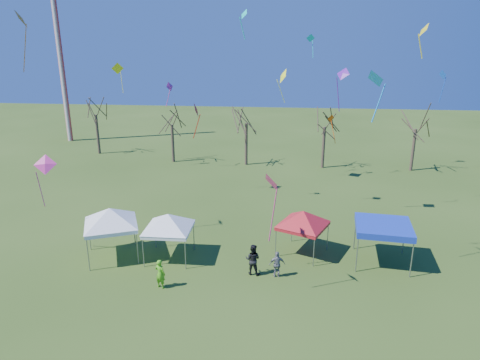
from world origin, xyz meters
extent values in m
plane|color=#304917|center=(0.00, 0.00, 0.00)|extent=(140.00, 140.00, 0.00)
cylinder|color=silver|center=(-28.00, 34.00, 12.50)|extent=(0.70, 0.70, 25.00)
cylinder|color=#3D2D21|center=(-20.85, 27.38, 2.39)|extent=(0.32, 0.32, 4.78)
cylinder|color=#3D2D21|center=(-10.77, 24.65, 2.14)|extent=(0.32, 0.32, 4.28)
cylinder|color=#3D2D21|center=(-2.37, 24.38, 2.32)|extent=(0.32, 0.32, 4.64)
cylinder|color=#3D2D21|center=(6.03, 24.04, 2.24)|extent=(0.32, 0.32, 4.49)
cylinder|color=#3D2D21|center=(15.36, 24.00, 2.24)|extent=(0.32, 0.32, 4.47)
cylinder|color=gray|center=(-9.34, -0.08, 1.02)|extent=(0.06, 0.06, 2.03)
cylinder|color=gray|center=(-10.48, 2.53, 1.02)|extent=(0.06, 0.06, 2.03)
cylinder|color=gray|center=(-6.73, 1.06, 1.02)|extent=(0.06, 0.06, 2.03)
cylinder|color=gray|center=(-7.86, 3.67, 1.02)|extent=(0.06, 0.06, 2.03)
cube|color=white|center=(-8.60, 1.79, 2.16)|extent=(4.02, 4.02, 0.24)
pyramid|color=white|center=(-8.60, 1.79, 3.30)|extent=(3.96, 3.96, 1.02)
cylinder|color=gray|center=(-6.26, 0.72, 0.92)|extent=(0.06, 0.06, 1.84)
cylinder|color=gray|center=(-6.31, 3.30, 0.92)|extent=(0.06, 0.06, 1.84)
cylinder|color=gray|center=(-3.69, 0.77, 0.92)|extent=(0.06, 0.06, 1.84)
cylinder|color=gray|center=(-3.73, 3.34, 0.92)|extent=(0.06, 0.06, 1.84)
cube|color=white|center=(-5.00, 2.03, 1.95)|extent=(2.81, 2.81, 0.22)
pyramid|color=white|center=(-5.00, 2.03, 2.98)|extent=(3.90, 3.90, 0.92)
cylinder|color=gray|center=(1.62, 2.94, 0.90)|extent=(0.05, 0.05, 1.81)
cylinder|color=gray|center=(2.63, 5.26, 0.90)|extent=(0.05, 0.05, 1.81)
cylinder|color=gray|center=(3.94, 1.92, 0.90)|extent=(0.05, 0.05, 1.81)
cylinder|color=gray|center=(4.95, 4.24, 0.90)|extent=(0.05, 0.05, 1.81)
cube|color=#AB1018|center=(3.28, 3.59, 1.92)|extent=(3.57, 3.57, 0.22)
pyramid|color=#AB1018|center=(3.28, 3.59, 2.93)|extent=(3.51, 3.51, 0.90)
cylinder|color=gray|center=(6.42, 1.56, 1.08)|extent=(0.06, 0.06, 2.17)
cylinder|color=gray|center=(6.73, 4.58, 1.08)|extent=(0.06, 0.06, 2.17)
cylinder|color=gray|center=(9.43, 1.26, 1.08)|extent=(0.06, 0.06, 2.17)
cylinder|color=gray|center=(9.74, 4.27, 1.08)|extent=(0.06, 0.06, 2.17)
cube|color=#102BAA|center=(8.08, 2.92, 2.30)|extent=(3.56, 3.56, 0.26)
cube|color=#102BAA|center=(8.08, 2.92, 2.49)|extent=(3.56, 3.56, 0.13)
imported|color=#50AB1B|center=(-4.58, -1.40, 0.85)|extent=(0.72, 0.60, 1.70)
imported|color=black|center=(0.36, 0.63, 0.94)|extent=(1.02, 0.86, 1.87)
imported|color=slate|center=(1.78, 0.48, 0.79)|extent=(0.98, 0.53, 1.58)
cone|color=#E53390|center=(-12.34, 1.73, 6.00)|extent=(1.54, 1.25, 1.15)
cube|color=#E53390|center=(-12.78, 1.58, 4.40)|extent=(0.35, 0.92, 2.55)
cone|color=#0EC3D2|center=(3.88, 19.22, 13.41)|extent=(0.83, 0.49, 0.74)
cube|color=#0EC3D2|center=(4.14, 19.26, 12.44)|extent=(0.14, 0.56, 1.55)
cone|color=#F2FE1A|center=(1.51, 18.30, 10.15)|extent=(1.11, 1.59, 1.37)
cube|color=#F2FE1A|center=(1.38, 18.69, 8.72)|extent=(0.83, 0.31, 2.15)
cone|color=#F8510D|center=(6.26, 20.65, 6.00)|extent=(0.87, 0.78, 0.79)
cube|color=#F8510D|center=(6.61, 20.91, 4.65)|extent=(0.58, 0.75, 2.30)
cone|color=#0ED4BC|center=(-1.16, 9.81, 14.89)|extent=(0.81, 0.90, 0.72)
cube|color=#0ED4BC|center=(-1.28, 9.99, 13.95)|extent=(0.41, 0.30, 1.50)
cone|color=blue|center=(17.29, 23.95, 10.01)|extent=(0.80, 1.13, 1.01)
cube|color=blue|center=(17.37, 23.76, 8.49)|extent=(0.43, 0.21, 2.52)
cone|color=#F9F31A|center=(-15.03, 20.92, 10.57)|extent=(1.27, 1.00, 1.19)
cube|color=#F9F31A|center=(-14.77, 21.08, 9.20)|extent=(0.37, 0.58, 2.16)
cone|color=#5F16A0|center=(5.84, 9.75, 10.92)|extent=(1.23, 1.19, 0.90)
cube|color=#5F16A0|center=(5.62, 9.94, 9.44)|extent=(0.44, 0.50, 2.46)
cone|color=#CB2D96|center=(-9.91, 21.51, 8.79)|extent=(0.79, 1.06, 0.96)
cube|color=#CB2D96|center=(-10.06, 21.21, 7.64)|extent=(0.66, 0.36, 1.82)
cone|color=yellow|center=(8.78, 2.18, 13.61)|extent=(0.54, 0.84, 0.72)
cube|color=yellow|center=(8.76, 2.35, 12.79)|extent=(0.38, 0.06, 1.24)
cone|color=#1694F0|center=(6.58, 1.76, 11.22)|extent=(1.24, 1.35, 0.95)
cube|color=#1694F0|center=(6.78, 1.47, 9.96)|extent=(0.64, 0.44, 1.96)
cone|color=red|center=(-2.50, -0.28, 9.73)|extent=(0.37, 0.82, 0.78)
cube|color=red|center=(-2.48, -0.47, 8.92)|extent=(0.42, 0.08, 1.25)
cone|color=#DC3074|center=(1.42, -1.23, 6.37)|extent=(1.19, 1.32, 1.02)
cube|color=#DC3074|center=(1.53, -1.40, 4.64)|extent=(0.40, 0.28, 2.89)
cone|color=orange|center=(-13.45, 3.27, 14.32)|extent=(1.10, 1.39, 1.10)
cube|color=orange|center=(-13.35, 3.03, 12.66)|extent=(0.53, 0.24, 2.72)
camera|label=1|loc=(2.11, -21.60, 12.92)|focal=32.00mm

